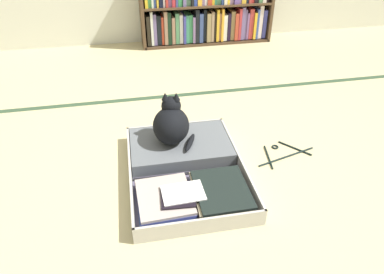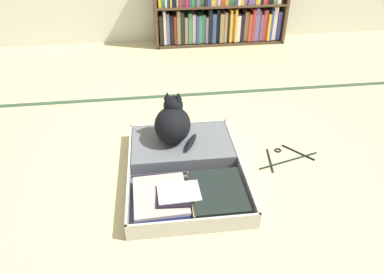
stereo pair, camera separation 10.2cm
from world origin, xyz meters
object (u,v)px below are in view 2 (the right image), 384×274
Objects in this scene: open_suitcase at (185,165)px; black_cat at (173,123)px; bookshelf at (220,6)px; clothes_hanger at (285,157)px.

black_cat is at bearing 102.99° from open_suitcase.
black_cat is at bearing -108.88° from bookshelf.
clothes_hanger is (0.64, -0.15, -0.20)m from black_cat.
clothes_hanger is at bearing -89.93° from bookshelf.
black_cat is 0.69m from clothes_hanger.
bookshelf is at bearing 90.07° from clothes_hanger.
open_suitcase is at bearing -106.13° from bookshelf.
bookshelf is 2.17m from open_suitcase.
open_suitcase is (-0.60, -2.06, -0.33)m from bookshelf.
bookshelf is at bearing 73.87° from open_suitcase.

